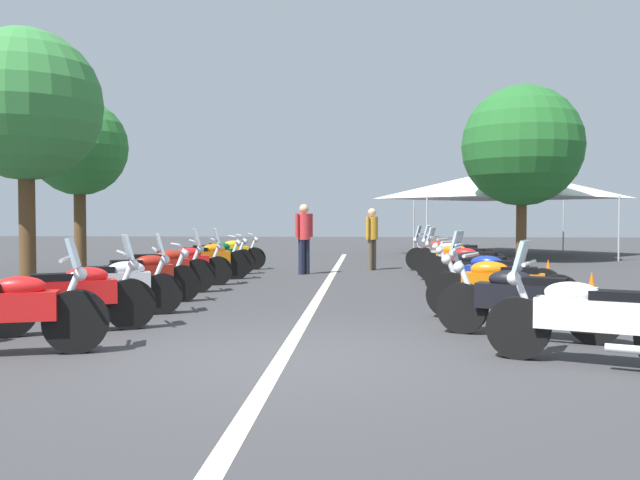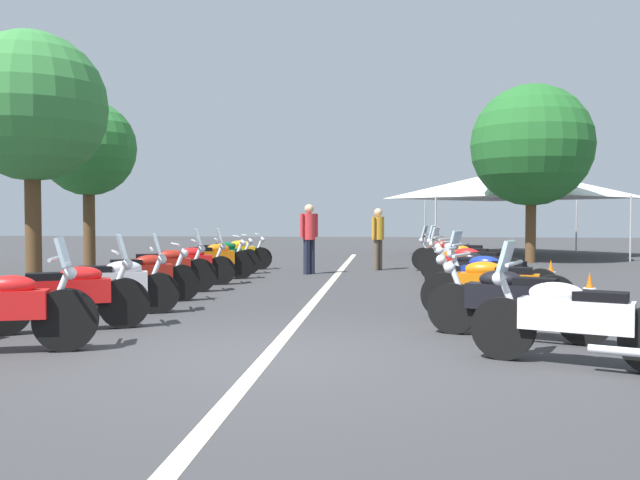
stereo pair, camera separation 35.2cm
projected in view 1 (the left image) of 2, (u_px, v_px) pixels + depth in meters
The scene contains 28 objects.
ground_plane at pixel (281, 359), 6.80m from camera, with size 80.00×80.00×0.00m, color #38383A.
lane_centre_stripe at pixel (322, 291), 12.94m from camera, with size 24.76×0.16×0.01m, color beige.
motorcycle_left_row_0 at pixel (5, 310), 6.91m from camera, with size 0.87×2.07×1.23m.
motorcycle_left_row_1 at pixel (74, 295), 8.28m from camera, with size 1.11×1.87×1.21m.
motorcycle_left_row_2 at pixel (116, 285), 9.70m from camera, with size 0.94×1.87×1.19m.
motorcycle_left_row_3 at pixel (141, 277), 11.03m from camera, with size 1.11×1.83×0.99m.
motorcycle_left_row_4 at pixel (161, 269), 12.48m from camera, with size 0.97×1.94×1.21m.
motorcycle_left_row_5 at pixel (182, 264), 13.87m from camera, with size 0.93×2.08×1.19m.
motorcycle_left_row_6 at pixel (207, 260), 15.16m from camera, with size 1.06×1.92×1.00m.
motorcycle_left_row_7 at pixel (213, 256), 16.51m from camera, with size 1.03×2.05×0.99m.
motorcycle_left_row_8 at pixel (228, 253), 17.94m from camera, with size 0.94×2.02×0.98m.
motorcycle_right_row_0 at pixel (588, 318), 6.49m from camera, with size 0.99×1.90×1.21m.
motorcycle_right_row_1 at pixel (524, 300), 7.92m from camera, with size 1.06×2.02×0.99m.
motorcycle_right_row_2 at pixel (501, 287), 9.31m from camera, with size 0.86×2.08×1.01m.
motorcycle_right_row_3 at pixel (496, 277), 10.71m from camera, with size 1.08×1.88×1.21m.
motorcycle_right_row_4 at pixel (478, 272), 11.94m from camera, with size 1.04×1.86×1.00m.
motorcycle_right_row_5 at pixel (472, 266), 13.47m from camera, with size 1.07×1.97×0.99m.
motorcycle_right_row_6 at pixel (461, 260), 14.83m from camera, with size 1.02×2.02×1.21m.
motorcycle_right_row_7 at pixel (456, 256), 16.11m from camera, with size 0.99×2.10×1.23m.
motorcycle_right_row_8 at pixel (443, 254), 17.61m from camera, with size 0.85×1.99×1.20m.
traffic_cone_1 at pixel (591, 293), 10.10m from camera, with size 0.36×0.36×0.61m.
traffic_cone_2 at pixel (548, 275), 13.05m from camera, with size 0.36×0.36×0.61m.
bystander_0 at pixel (304, 233), 16.66m from camera, with size 0.39×0.41×1.74m.
bystander_1 at pixel (372, 234), 17.96m from camera, with size 0.46×0.33×1.66m.
roadside_tree_0 at pixel (79, 148), 18.24m from camera, with size 2.62×2.62×4.63m.
roadside_tree_1 at pixel (522, 146), 20.94m from camera, with size 3.76×3.76×5.52m.
roadside_tree_2 at pixel (25, 106), 13.41m from camera, with size 3.03×3.03×5.19m.
event_tent at pixel (503, 184), 24.80m from camera, with size 6.81×6.81×3.20m.
Camera 1 is at (-6.71, -0.87, 1.45)m, focal length 37.68 mm.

